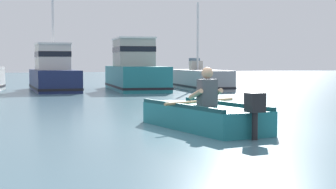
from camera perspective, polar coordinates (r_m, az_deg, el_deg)
name	(u,v)px	position (r m, az deg, el deg)	size (l,w,h in m)	color
ground_plane	(201,128)	(10.55, 3.57, -3.53)	(120.00, 120.00, 0.00)	slate
rowboat_with_person	(201,116)	(10.39, 3.54, -2.25)	(1.84, 3.73, 1.19)	#1E727A
moored_boat_navy	(53,73)	(24.74, -12.06, 2.25)	(2.02, 5.28, 4.51)	#19234C
moored_boat_teal	(135,70)	(24.98, -3.54, 2.56)	(2.83, 6.30, 2.43)	#1E727A
moored_boat_grey	(198,80)	(25.95, 3.24, 1.58)	(2.35, 6.14, 4.15)	gray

